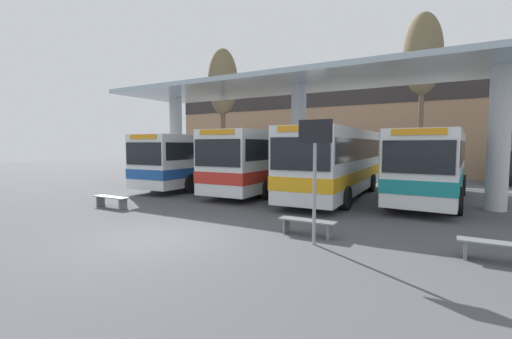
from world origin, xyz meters
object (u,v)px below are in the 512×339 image
Objects in this scene: waiting_bench_far_platform at (307,224)px; poplar_tree_behind_left at (423,55)px; info_sign_platform at (315,157)px; waiting_bench_near_pillar at (504,248)px; poplar_tree_behind_right at (223,84)px; transit_bus_left_bay at (209,158)px; transit_bus_center_bay at (277,158)px; waiting_bench_mid_platform at (111,199)px; transit_bus_right_bay at (337,160)px; transit_bus_far_right_bay at (431,162)px.

poplar_tree_behind_left reaches higher than waiting_bench_far_platform.
poplar_tree_behind_left is at bearing 86.41° from info_sign_platform.
poplar_tree_behind_right reaches higher than waiting_bench_near_pillar.
poplar_tree_behind_right is at bearing 132.53° from info_sign_platform.
transit_bus_center_bay reaches higher than transit_bus_left_bay.
poplar_tree_behind_left is (-3.09, 16.07, 8.09)m from waiting_bench_near_pillar.
info_sign_platform is 20.78m from poplar_tree_behind_right.
poplar_tree_behind_left is at bearing 57.48° from waiting_bench_mid_platform.
transit_bus_right_bay is 6.42× the size of waiting_bench_far_platform.
poplar_tree_behind_right is (-11.60, 6.43, 5.77)m from transit_bus_right_bay.
waiting_bench_mid_platform is (-11.37, -8.69, -1.45)m from transit_bus_far_right_bay.
transit_bus_far_right_bay is at bearing 176.72° from transit_bus_center_bay.
transit_bus_left_bay reaches higher than waiting_bench_mid_platform.
waiting_bench_mid_platform is 0.17× the size of poplar_tree_behind_right.
transit_bus_left_bay is 0.91× the size of transit_bus_center_bay.
waiting_bench_near_pillar is at bearing 10.15° from info_sign_platform.
transit_bus_left_bay is at bearing -146.26° from poplar_tree_behind_left.
waiting_bench_mid_platform is at bearing -180.00° from waiting_bench_near_pillar.
transit_bus_far_right_bay is at bearing 37.38° from waiting_bench_mid_platform.
transit_bus_far_right_bay is at bearing 72.95° from waiting_bench_far_platform.
transit_bus_left_bay is 4.62m from transit_bus_center_bay.
waiting_bench_mid_platform is 0.16× the size of poplar_tree_behind_left.
info_sign_platform reaches higher than transit_bus_far_right_bay.
transit_bus_center_bay reaches higher than waiting_bench_mid_platform.
poplar_tree_behind_right reaches higher than transit_bus_center_bay.
transit_bus_left_bay is 8.75m from poplar_tree_behind_right.
transit_bus_right_bay is 5.92× the size of waiting_bench_near_pillar.
transit_bus_right_bay reaches higher than waiting_bench_far_platform.
waiting_bench_far_platform is 0.15× the size of poplar_tree_behind_left.
waiting_bench_near_pillar is at bearing 126.26° from transit_bus_right_bay.
poplar_tree_behind_right reaches higher than info_sign_platform.
transit_bus_right_bay is 9.90m from waiting_bench_near_pillar.
poplar_tree_behind_left is at bearing -79.49° from transit_bus_far_right_bay.
transit_bus_right_bay is 8.62m from info_sign_platform.
transit_bus_left_bay is 16.95m from waiting_bench_near_pillar.
transit_bus_right_bay is at bearing 16.07° from transit_bus_far_right_bay.
poplar_tree_behind_left is at bearing -136.32° from transit_bus_center_bay.
transit_bus_left_bay is at bearing 99.34° from waiting_bench_mid_platform.
transit_bus_right_bay reaches higher than info_sign_platform.
transit_bus_far_right_bay is at bearing -18.83° from poplar_tree_behind_right.
transit_bus_far_right_bay is 5.62× the size of waiting_bench_near_pillar.
waiting_bench_mid_platform is at bearing -180.00° from waiting_bench_far_platform.
waiting_bench_near_pillar is at bearing 0.00° from waiting_bench_far_platform.
waiting_bench_mid_platform is 0.55× the size of info_sign_platform.
poplar_tree_behind_left is (1.05, 16.81, 6.12)m from info_sign_platform.
transit_bus_center_bay is at bearing -134.33° from poplar_tree_behind_left.
transit_bus_right_bay is 1.05× the size of transit_bus_far_right_bay.
transit_bus_left_bay is 6.31× the size of waiting_bench_mid_platform.
poplar_tree_behind_right is (-17.72, 14.06, 7.28)m from waiting_bench_near_pillar.
transit_bus_far_right_bay is 6.09× the size of waiting_bench_far_platform.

